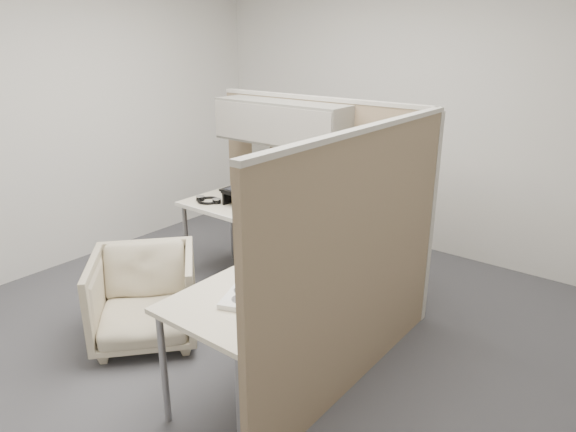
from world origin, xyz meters
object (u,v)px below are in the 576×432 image
Objects in this scene: desk at (280,243)px; keyboard at (313,233)px; office_chair at (144,293)px; monitor_left at (330,183)px.

desk is 4.16× the size of keyboard.
desk is 0.25m from keyboard.
desk is 1.03m from office_chair.
desk is at bearing -1.18° from office_chair.
monitor_left reaches higher than desk.
office_chair is 1.27m from keyboard.
keyboard is at bearing -0.90° from office_chair.
keyboard is (0.14, -0.41, -0.26)m from monitor_left.
desk is 0.67m from monitor_left.
monitor_left is (0.02, 0.59, 0.32)m from desk.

